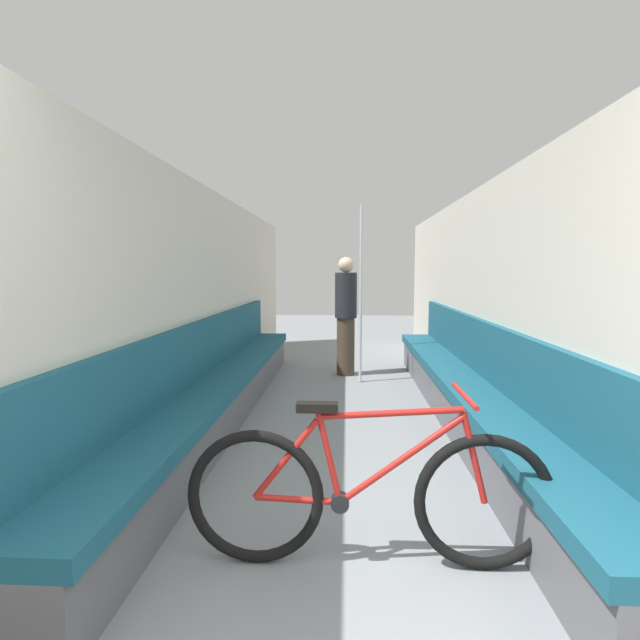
{
  "coord_description": "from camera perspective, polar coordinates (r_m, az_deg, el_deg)",
  "views": [
    {
      "loc": [
        0.04,
        -0.85,
        1.45
      ],
      "look_at": [
        -0.18,
        3.32,
        1.03
      ],
      "focal_mm": 28.0,
      "sensor_mm": 36.0,
      "label": 1
    }
  ],
  "objects": [
    {
      "name": "wall_left",
      "position": [
        4.77,
        -14.67,
        1.83
      ],
      "size": [
        0.1,
        10.56,
        2.28
      ],
      "primitive_type": "cube",
      "color": "beige",
      "rests_on": "ground"
    },
    {
      "name": "wall_right",
      "position": [
        4.74,
        19.84,
        1.66
      ],
      "size": [
        0.1,
        10.56,
        2.28
      ],
      "primitive_type": "cube",
      "color": "beige",
      "rests_on": "ground"
    },
    {
      "name": "bench_seat_row_left",
      "position": [
        4.89,
        -11.34,
        -7.78
      ],
      "size": [
        0.46,
        6.07,
        0.98
      ],
      "color": "#5B5B60",
      "rests_on": "ground"
    },
    {
      "name": "bench_seat_row_right",
      "position": [
        4.87,
        16.41,
        -7.96
      ],
      "size": [
        0.46,
        6.07,
        0.98
      ],
      "color": "#5B5B60",
      "rests_on": "ground"
    },
    {
      "name": "bicycle",
      "position": [
        2.58,
        5.51,
        -19.33
      ],
      "size": [
        1.79,
        0.46,
        0.87
      ],
      "rotation": [
        0.0,
        0.0,
        0.32
      ],
      "color": "black",
      "rests_on": "ground"
    },
    {
      "name": "grab_pole_near",
      "position": [
        6.39,
        4.67,
        2.61
      ],
      "size": [
        0.08,
        0.08,
        2.26
      ],
      "color": "gray",
      "rests_on": "ground"
    },
    {
      "name": "passenger_standing",
      "position": [
        6.85,
        2.97,
        0.62
      ],
      "size": [
        0.3,
        0.3,
        1.62
      ],
      "rotation": [
        0.0,
        0.0,
        0.43
      ],
      "color": "#473828",
      "rests_on": "ground"
    }
  ]
}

